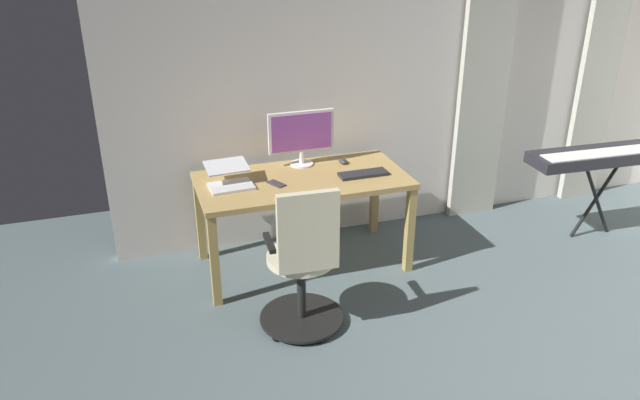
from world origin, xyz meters
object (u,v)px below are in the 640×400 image
object	(u,v)px
computer_keyboard	(363,174)
cell_phone_face_up	(276,184)
office_chair	(303,266)
computer_mouse	(343,161)
laptop	(229,179)
desk	(303,188)
piano_keyboard	(605,157)
computer_monitor	(301,134)

from	to	relation	value
computer_keyboard	cell_phone_face_up	size ratio (longest dim) A/B	2.54
office_chair	cell_phone_face_up	size ratio (longest dim) A/B	7.21
computer_mouse	cell_phone_face_up	size ratio (longest dim) A/B	0.69
computer_mouse	laptop	bearing A→B (deg)	9.90
laptop	desk	bearing A→B (deg)	173.64
office_chair	piano_keyboard	bearing A→B (deg)	13.52
desk	cell_phone_face_up	bearing A→B (deg)	15.36
laptop	cell_phone_face_up	xyz separation A→B (m)	(-0.32, 0.08, -0.05)
desk	laptop	distance (m)	0.55
desk	office_chair	bearing A→B (deg)	73.53
laptop	computer_mouse	bearing A→B (deg)	-173.81
desk	computer_keyboard	xyz separation A→B (m)	(-0.44, 0.10, 0.10)
desk	computer_mouse	xyz separation A→B (m)	(-0.38, -0.19, 0.10)
cell_phone_face_up	computer_monitor	bearing A→B (deg)	-158.32
computer_monitor	piano_keyboard	xyz separation A→B (m)	(-2.40, 0.56, -0.26)
desk	cell_phone_face_up	world-z (taller)	cell_phone_face_up
laptop	cell_phone_face_up	distance (m)	0.34
laptop	piano_keyboard	distance (m)	3.02
desk	computer_monitor	xyz separation A→B (m)	(-0.07, -0.26, 0.33)
computer_monitor	computer_keyboard	world-z (taller)	computer_monitor
office_chair	laptop	size ratio (longest dim) A/B	3.08
computer_monitor	laptop	world-z (taller)	computer_monitor
laptop	piano_keyboard	world-z (taller)	laptop
computer_keyboard	piano_keyboard	xyz separation A→B (m)	(-2.02, 0.20, -0.03)
computer_monitor	computer_keyboard	distance (m)	0.57
laptop	computer_mouse	xyz separation A→B (m)	(-0.92, -0.16, -0.03)
computer_monitor	cell_phone_face_up	bearing A→B (deg)	48.37
computer_mouse	cell_phone_face_up	xyz separation A→B (m)	(0.60, 0.24, -0.01)
office_chair	computer_keyboard	bearing A→B (deg)	48.98
laptop	piano_keyboard	bearing A→B (deg)	170.17
office_chair	laptop	distance (m)	0.93
computer_keyboard	office_chair	bearing A→B (deg)	46.01
desk	computer_keyboard	bearing A→B (deg)	167.67
computer_mouse	office_chair	bearing A→B (deg)	57.77
office_chair	piano_keyboard	size ratio (longest dim) A/B	0.80
computer_monitor	computer_mouse	size ratio (longest dim) A/B	5.10
desk	laptop	xyz separation A→B (m)	(0.53, -0.02, 0.14)
laptop	piano_keyboard	size ratio (longest dim) A/B	0.26
piano_keyboard	computer_monitor	bearing A→B (deg)	-10.16
computer_monitor	laptop	size ratio (longest dim) A/B	1.51
office_chair	computer_mouse	bearing A→B (deg)	60.74
piano_keyboard	computer_keyboard	bearing A→B (deg)	-2.70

